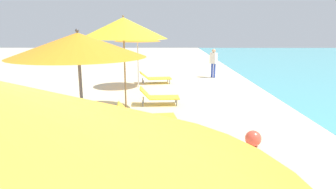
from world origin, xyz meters
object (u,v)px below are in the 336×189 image
object	(u,v)px
umbrella_second	(78,45)
lounger_second_shoreside	(121,143)
lounger_third_shoreside	(158,96)
lounger_farthest_shoreside	(155,77)
umbrella_third	(124,28)
lounger_third_inland	(145,115)
person_walking_near	(214,60)
umbrella_farthest	(137,36)
beach_ball	(253,138)

from	to	relation	value
umbrella_second	lounger_second_shoreside	xyz separation A→B (m)	(0.42, 0.97, -1.96)
umbrella_second	lounger_third_shoreside	bearing A→B (deg)	79.06
lounger_farthest_shoreside	umbrella_third	bearing A→B (deg)	-106.26
lounger_third_inland	umbrella_second	bearing A→B (deg)	-112.27
lounger_farthest_shoreside	person_walking_near	world-z (taller)	person_walking_near
umbrella_second	umbrella_farthest	bearing A→B (deg)	89.72
lounger_third_inland	umbrella_farthest	xyz separation A→B (m)	(-0.70, 5.34, 1.94)
lounger_second_shoreside	lounger_third_inland	size ratio (longest dim) A/B	0.95
umbrella_second	umbrella_farthest	world-z (taller)	umbrella_second
lounger_third_inland	beach_ball	xyz separation A→B (m)	(2.49, -1.41, -0.11)
umbrella_third	beach_ball	bearing A→B (deg)	-40.21
umbrella_third	lounger_third_inland	size ratio (longest dim) A/B	1.84
person_walking_near	umbrella_third	bearing A→B (deg)	-161.32
umbrella_third	person_walking_near	bearing A→B (deg)	61.24
beach_ball	umbrella_second	bearing A→B (deg)	-152.99
umbrella_second	person_walking_near	distance (m)	11.78
lounger_second_shoreside	lounger_farthest_shoreside	size ratio (longest dim) A/B	0.96
umbrella_second	umbrella_farthest	xyz separation A→B (m)	(0.04, 8.40, -0.07)
umbrella_third	lounger_third_shoreside	distance (m)	2.64
umbrella_third	beach_ball	size ratio (longest dim) A/B	8.20
umbrella_second	lounger_third_inland	xyz separation A→B (m)	(0.74, 3.06, -2.01)
lounger_farthest_shoreside	person_walking_near	bearing A→B (deg)	21.15
beach_ball	person_walking_near	bearing A→B (deg)	86.84
umbrella_second	lounger_third_shoreside	world-z (taller)	umbrella_second
umbrella_third	beach_ball	distance (m)	4.80
lounger_third_inland	beach_ball	world-z (taller)	lounger_third_inland
umbrella_farthest	beach_ball	size ratio (longest dim) A/B	7.05
lounger_third_shoreside	umbrella_farthest	xyz separation A→B (m)	(-0.98, 3.10, 1.93)
umbrella_farthest	umbrella_third	bearing A→B (deg)	-89.83
lounger_third_inland	lounger_third_shoreside	bearing A→B (deg)	74.17
umbrella_farthest	lounger_farthest_shoreside	xyz separation A→B (m)	(0.69, 0.95, -1.95)
lounger_third_shoreside	lounger_farthest_shoreside	xyz separation A→B (m)	(-0.30, 4.05, -0.02)
lounger_third_shoreside	beach_ball	world-z (taller)	lounger_third_shoreside
lounger_second_shoreside	lounger_third_shoreside	world-z (taller)	lounger_second_shoreside
beach_ball	umbrella_farthest	bearing A→B (deg)	115.28
lounger_third_shoreside	lounger_farthest_shoreside	bearing A→B (deg)	90.69
beach_ball	lounger_farthest_shoreside	bearing A→B (deg)	108.00
umbrella_second	lounger_farthest_shoreside	distance (m)	9.59
lounger_third_shoreside	umbrella_second	bearing A→B (deg)	-104.42
lounger_second_shoreside	person_walking_near	size ratio (longest dim) A/B	0.99
person_walking_near	lounger_second_shoreside	bearing A→B (deg)	-150.79
lounger_third_inland	umbrella_farthest	world-z (taller)	umbrella_farthest
umbrella_third	lounger_third_inland	bearing A→B (deg)	-61.65
umbrella_second	lounger_second_shoreside	bearing A→B (deg)	66.37
lounger_second_shoreside	lounger_third_shoreside	size ratio (longest dim) A/B	1.10
lounger_third_shoreside	person_walking_near	bearing A→B (deg)	61.24
person_walking_near	beach_ball	xyz separation A→B (m)	(-0.52, -9.43, -0.73)
lounger_second_shoreside	lounger_farthest_shoreside	xyz separation A→B (m)	(0.31, 8.38, -0.05)
umbrella_third	lounger_farthest_shoreside	world-z (taller)	umbrella_third
person_walking_near	lounger_third_shoreside	bearing A→B (deg)	-157.84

